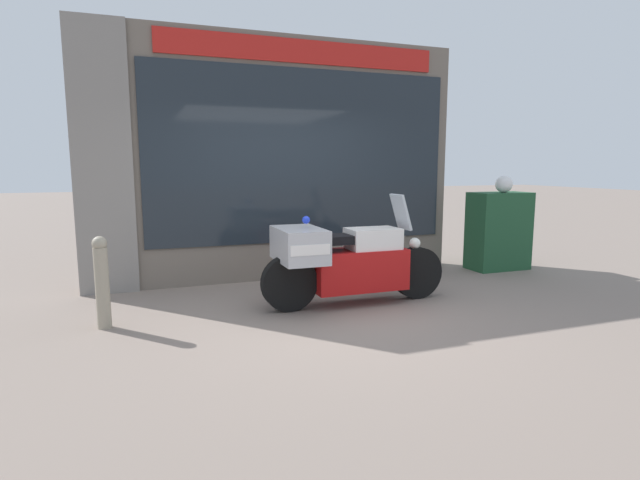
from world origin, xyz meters
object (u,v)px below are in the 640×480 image
object	(u,v)px
utility_cabinet	(499,231)
white_helmet	(504,184)
street_bollard	(102,281)
paramedic_motorcycle	(343,259)

from	to	relation	value
utility_cabinet	white_helmet	bearing A→B (deg)	-98.01
white_helmet	street_bollard	xyz separation A→B (m)	(-5.78, -0.97, -0.87)
white_helmet	street_bollard	distance (m)	5.92
white_helmet	street_bollard	bearing A→B (deg)	-170.43
paramedic_motorcycle	white_helmet	distance (m)	3.42
utility_cabinet	street_bollard	world-z (taller)	utility_cabinet
paramedic_motorcycle	utility_cabinet	xyz separation A→B (m)	(3.16, 1.12, 0.06)
utility_cabinet	street_bollard	size ratio (longest dim) A/B	1.29
utility_cabinet	street_bollard	distance (m)	5.88
white_helmet	street_bollard	size ratio (longest dim) A/B	0.28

